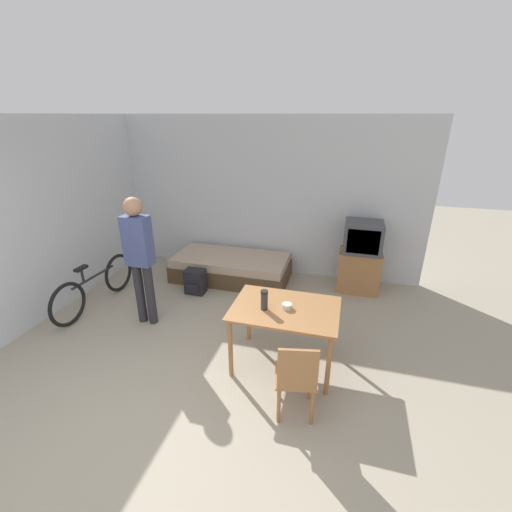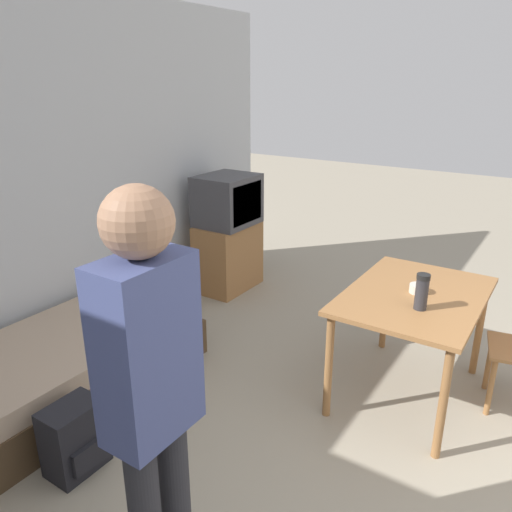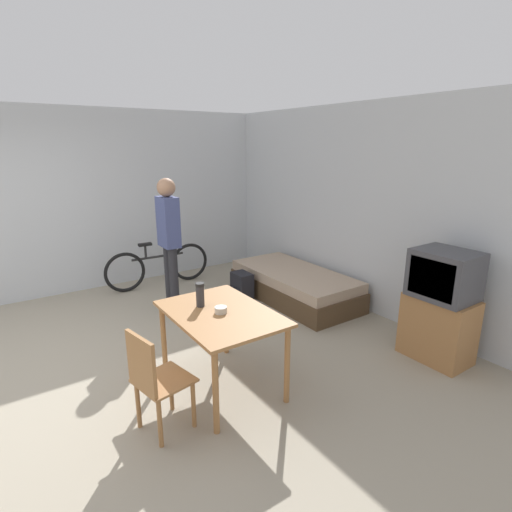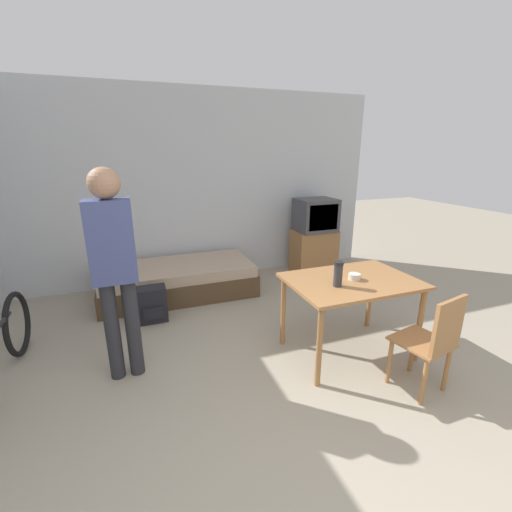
{
  "view_description": "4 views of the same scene",
  "coord_description": "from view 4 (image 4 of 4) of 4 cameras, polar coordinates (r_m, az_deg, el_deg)",
  "views": [
    {
      "loc": [
        1.6,
        -1.74,
        2.69
      ],
      "look_at": [
        0.49,
        2.29,
        0.95
      ],
      "focal_mm": 24.0,
      "sensor_mm": 36.0,
      "label": 1
    },
    {
      "loc": [
        -1.97,
        0.69,
        2.07
      ],
      "look_at": [
        0.57,
        2.35,
        0.97
      ],
      "focal_mm": 35.0,
      "sensor_mm": 36.0,
      "label": 2
    },
    {
      "loc": [
        3.92,
        -0.14,
        2.18
      ],
      "look_at": [
        0.33,
        2.31,
        0.96
      ],
      "focal_mm": 28.0,
      "sensor_mm": 36.0,
      "label": 3
    },
    {
      "loc": [
        -0.78,
        -0.99,
        1.89
      ],
      "look_at": [
        0.34,
        2.04,
        0.87
      ],
      "focal_mm": 24.0,
      "sensor_mm": 36.0,
      "label": 4
    }
  ],
  "objects": [
    {
      "name": "wall_back",
      "position": [
        5.05,
        -11.54,
        10.97
      ],
      "size": [
        5.77,
        0.06,
        2.7
      ],
      "color": "silver",
      "rests_on": "ground_plane"
    },
    {
      "name": "daybed",
      "position": [
        4.72,
        -12.8,
        -3.88
      ],
      "size": [
        1.99,
        0.94,
        0.42
      ],
      "color": "#4C3823",
      "rests_on": "ground_plane"
    },
    {
      "name": "tv",
      "position": [
        5.41,
        9.7,
        3.25
      ],
      "size": [
        0.66,
        0.49,
        1.17
      ],
      "color": "#9E6B3D",
      "rests_on": "ground_plane"
    },
    {
      "name": "dining_table",
      "position": [
        3.28,
        15.55,
        -5.26
      ],
      "size": [
        1.16,
        0.81,
        0.75
      ],
      "color": "#9E6B3D",
      "rests_on": "ground_plane"
    },
    {
      "name": "wooden_chair",
      "position": [
        3.04,
        27.36,
        -12.33
      ],
      "size": [
        0.46,
        0.46,
        0.86
      ],
      "color": "#9E6B3D",
      "rests_on": "ground_plane"
    },
    {
      "name": "person_standing",
      "position": [
        2.92,
        -22.6,
        -0.85
      ],
      "size": [
        0.34,
        0.24,
        1.77
      ],
      "color": "#28282D",
      "rests_on": "ground_plane"
    },
    {
      "name": "thermos_flask",
      "position": [
        3.02,
        13.54,
        -2.71
      ],
      "size": [
        0.08,
        0.08,
        0.22
      ],
      "color": "#2D2D33",
      "rests_on": "dining_table"
    },
    {
      "name": "mate_bowl",
      "position": [
        3.24,
        16.08,
        -3.32
      ],
      "size": [
        0.11,
        0.11,
        0.06
      ],
      "color": "beige",
      "rests_on": "dining_table"
    },
    {
      "name": "backpack",
      "position": [
        4.09,
        -16.86,
        -7.73
      ],
      "size": [
        0.31,
        0.25,
        0.41
      ],
      "color": "black",
      "rests_on": "ground_plane"
    }
  ]
}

